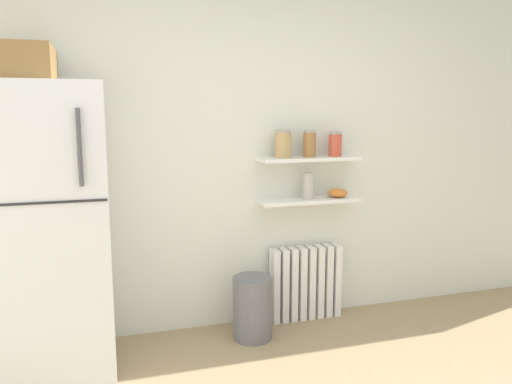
% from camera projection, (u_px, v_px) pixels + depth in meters
% --- Properties ---
extents(back_wall, '(7.04, 0.10, 2.60)m').
position_uv_depth(back_wall, '(257.00, 148.00, 3.63)').
color(back_wall, silver).
rests_on(back_wall, ground_plane).
extents(refrigerator, '(0.72, 0.75, 1.92)m').
position_uv_depth(refrigerator, '(44.00, 226.00, 2.89)').
color(refrigerator, silver).
rests_on(refrigerator, ground_plane).
extents(radiator, '(0.55, 0.12, 0.56)m').
position_uv_depth(radiator, '(306.00, 283.00, 3.78)').
color(radiator, white).
rests_on(radiator, ground_plane).
extents(wall_shelf_lower, '(0.75, 0.22, 0.02)m').
position_uv_depth(wall_shelf_lower, '(309.00, 200.00, 3.65)').
color(wall_shelf_lower, white).
extents(wall_shelf_upper, '(0.75, 0.22, 0.02)m').
position_uv_depth(wall_shelf_upper, '(309.00, 159.00, 3.60)').
color(wall_shelf_upper, white).
extents(storage_jar_0, '(0.12, 0.12, 0.20)m').
position_uv_depth(storage_jar_0, '(283.00, 144.00, 3.52)').
color(storage_jar_0, tan).
rests_on(storage_jar_0, wall_shelf_upper).
extents(storage_jar_1, '(0.09, 0.09, 0.19)m').
position_uv_depth(storage_jar_1, '(310.00, 144.00, 3.58)').
color(storage_jar_1, olive).
rests_on(storage_jar_1, wall_shelf_upper).
extents(storage_jar_2, '(0.10, 0.10, 0.18)m').
position_uv_depth(storage_jar_2, '(335.00, 144.00, 3.64)').
color(storage_jar_2, '#C64C38').
rests_on(storage_jar_2, wall_shelf_upper).
extents(vase, '(0.08, 0.08, 0.19)m').
position_uv_depth(vase, '(308.00, 186.00, 3.63)').
color(vase, '#B2ADA8').
rests_on(vase, wall_shelf_lower).
extents(shelf_bowl, '(0.15, 0.15, 0.07)m').
position_uv_depth(shelf_bowl, '(338.00, 193.00, 3.71)').
color(shelf_bowl, orange).
rests_on(shelf_bowl, wall_shelf_lower).
extents(trash_bin, '(0.27, 0.27, 0.44)m').
position_uv_depth(trash_bin, '(253.00, 308.00, 3.44)').
color(trash_bin, slate).
rests_on(trash_bin, ground_plane).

